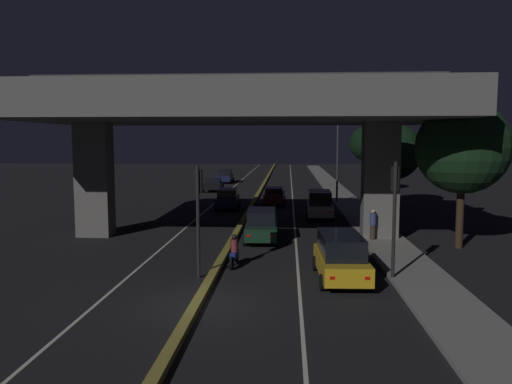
{
  "coord_description": "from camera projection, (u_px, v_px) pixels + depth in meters",
  "views": [
    {
      "loc": [
        3.04,
        -16.39,
        5.59
      ],
      "look_at": [
        0.4,
        24.51,
        1.32
      ],
      "focal_mm": 35.0,
      "sensor_mm": 36.0,
      "label": 1
    }
  ],
  "objects": [
    {
      "name": "ground_plane",
      "position": [
        198.0,
        304.0,
        17.04
      ],
      "size": [
        200.0,
        200.0,
        0.0
      ],
      "primitive_type": "plane",
      "color": "black"
    },
    {
      "name": "lane_line_left_inner",
      "position": [
        225.0,
        194.0,
        52.01
      ],
      "size": [
        0.12,
        126.0,
        0.0
      ],
      "primitive_type": "cube",
      "color": "beige",
      "rests_on": "ground_plane"
    },
    {
      "name": "lane_line_right_inner",
      "position": [
        292.0,
        194.0,
        51.56
      ],
      "size": [
        0.12,
        126.0,
        0.0
      ],
      "primitive_type": "cube",
      "color": "beige",
      "rests_on": "ground_plane"
    },
    {
      "name": "median_divider",
      "position": [
        259.0,
        193.0,
        51.77
      ],
      "size": [
        0.34,
        126.0,
        0.22
      ],
      "primitive_type": "cube",
      "color": "olive",
      "rests_on": "ground_plane"
    },
    {
      "name": "sidewalk_right",
      "position": [
        348.0,
        202.0,
        44.29
      ],
      "size": [
        2.47,
        126.0,
        0.17
      ],
      "primitive_type": "cube",
      "color": "gray",
      "rests_on": "ground_plane"
    },
    {
      "name": "elevated_overpass",
      "position": [
        234.0,
        110.0,
        27.99
      ],
      "size": [
        23.4,
        13.16,
        9.29
      ],
      "color": "#5B5956",
      "rests_on": "ground_plane"
    },
    {
      "name": "traffic_light_left_of_median",
      "position": [
        198.0,
        201.0,
        20.1
      ],
      "size": [
        0.3,
        0.49,
        4.6
      ],
      "color": "black",
      "rests_on": "ground_plane"
    },
    {
      "name": "traffic_light_right_of_median",
      "position": [
        394.0,
        200.0,
        19.59
      ],
      "size": [
        0.3,
        0.49,
        4.75
      ],
      "color": "black",
      "rests_on": "ground_plane"
    },
    {
      "name": "street_lamp",
      "position": [
        333.0,
        153.0,
        43.95
      ],
      "size": [
        2.6,
        0.32,
        7.43
      ],
      "color": "#2D2D30",
      "rests_on": "ground_plane"
    },
    {
      "name": "car_taxi_yellow_lead",
      "position": [
        341.0,
        256.0,
        19.95
      ],
      "size": [
        2.08,
        4.52,
        1.84
      ],
      "rotation": [
        0.0,
        0.0,
        1.61
      ],
      "color": "gold",
      "rests_on": "ground_plane"
    },
    {
      "name": "car_dark_green_second",
      "position": [
        262.0,
        225.0,
        27.78
      ],
      "size": [
        1.97,
        4.44,
        1.74
      ],
      "rotation": [
        0.0,
        0.0,
        1.6
      ],
      "color": "black",
      "rests_on": "ground_plane"
    },
    {
      "name": "car_silver_third",
      "position": [
        320.0,
        204.0,
        35.75
      ],
      "size": [
        2.0,
        4.32,
        1.97
      ],
      "rotation": [
        0.0,
        0.0,
        1.55
      ],
      "color": "gray",
      "rests_on": "ground_plane"
    },
    {
      "name": "car_dark_red_fourth",
      "position": [
        274.0,
        196.0,
        43.29
      ],
      "size": [
        1.89,
        4.61,
        1.53
      ],
      "rotation": [
        0.0,
        0.0,
        1.55
      ],
      "color": "#591414",
      "rests_on": "ground_plane"
    },
    {
      "name": "car_dark_blue_lead_oncoming",
      "position": [
        228.0,
        199.0,
        40.52
      ],
      "size": [
        1.99,
        4.1,
        1.66
      ],
      "rotation": [
        0.0,
        0.0,
        -1.54
      ],
      "color": "#141938",
      "rests_on": "ground_plane"
    },
    {
      "name": "car_black_second_oncoming",
      "position": [
        213.0,
        185.0,
        54.6
      ],
      "size": [
        2.07,
        4.04,
        1.41
      ],
      "rotation": [
        0.0,
        0.0,
        -1.54
      ],
      "color": "black",
      "rests_on": "ground_plane"
    },
    {
      "name": "car_dark_blue_third_oncoming",
      "position": [
        225.0,
        176.0,
        65.6
      ],
      "size": [
        1.92,
        4.65,
        1.71
      ],
      "rotation": [
        0.0,
        0.0,
        -1.57
      ],
      "color": "#141938",
      "rests_on": "ground_plane"
    },
    {
      "name": "motorcycle_blue_filtering_near",
      "position": [
        234.0,
        253.0,
        22.14
      ],
      "size": [
        0.34,
        1.86,
        1.44
      ],
      "rotation": [
        0.0,
        0.0,
        1.5
      ],
      "color": "black",
      "rests_on": "ground_plane"
    },
    {
      "name": "pedestrian_on_sidewalk",
      "position": [
        373.0,
        224.0,
        27.27
      ],
      "size": [
        0.34,
        0.34,
        1.66
      ],
      "color": "#2D261E",
      "rests_on": "sidewalk_right"
    },
    {
      "name": "roadside_tree_kerbside_near",
      "position": [
        463.0,
        148.0,
        25.42
      ],
      "size": [
        4.73,
        4.73,
        7.57
      ],
      "color": "#2D2116",
      "rests_on": "ground_plane"
    },
    {
      "name": "roadside_tree_kerbside_mid",
      "position": [
        393.0,
        152.0,
        40.6
      ],
      "size": [
        4.64,
        4.64,
        6.97
      ],
      "color": "#38281C",
      "rests_on": "ground_plane"
    },
    {
      "name": "roadside_tree_kerbside_far",
      "position": [
        367.0,
        144.0,
        52.09
      ],
      "size": [
        3.68,
        3.68,
        7.11
      ],
      "color": "#2D2116",
      "rests_on": "ground_plane"
    }
  ]
}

